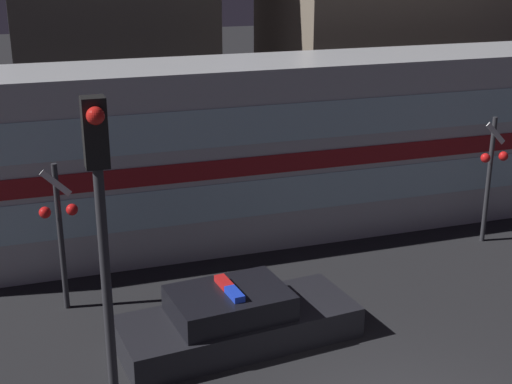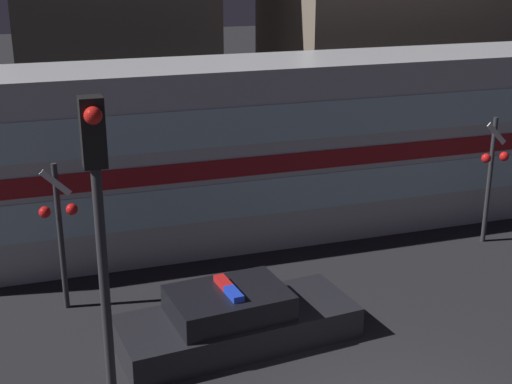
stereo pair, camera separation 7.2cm
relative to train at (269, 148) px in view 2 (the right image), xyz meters
name	(u,v)px [view 2 (the right image)]	position (x,y,z in m)	size (l,w,h in m)	color
train	(269,148)	(0.00, 0.00, 0.00)	(18.66, 2.83, 4.42)	#B7BABF
police_car	(236,320)	(-2.50, -5.17, -1.78)	(4.58, 2.12, 1.18)	black
crossing_signal_near	(492,171)	(4.86, -2.54, -0.34)	(0.74, 0.30, 3.19)	#2D2D33
crossing_signal_far	(60,226)	(-5.40, -2.83, -0.40)	(0.74, 0.30, 3.08)	#2D2D33
traffic_light_corner	(100,224)	(-5.06, -7.64, 1.38)	(0.30, 0.46, 5.26)	#2D2D33
building_left	(112,7)	(-2.72, 7.88, 3.00)	(6.44, 4.10, 10.43)	#47423D
building_center	(415,24)	(7.90, 6.63, 2.23)	(10.22, 5.68, 8.89)	#726656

